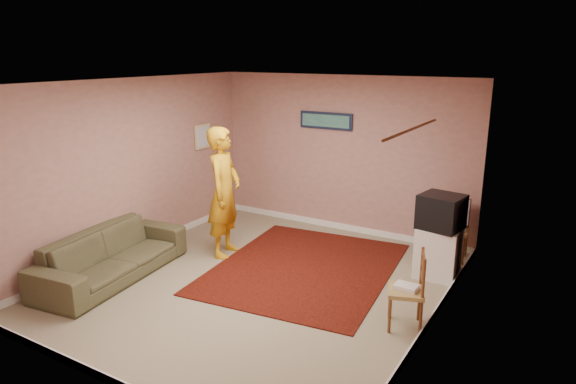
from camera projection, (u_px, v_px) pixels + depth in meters
The scene contains 26 objects.
ground at pixel (260, 283), 6.78m from camera, with size 5.00×5.00×0.00m, color gray.
wall_back at pixel (342, 155), 8.51m from camera, with size 4.50×0.02×2.60m, color tan.
wall_front at pixel (94, 253), 4.37m from camera, with size 4.50×0.02×2.60m, color tan.
wall_left at pixel (131, 168), 7.55m from camera, with size 0.02×5.00×2.60m, color tan.
wall_right at pixel (437, 216), 5.33m from camera, with size 0.02×5.00×2.60m, color tan.
ceiling at pixel (256, 82), 6.10m from camera, with size 4.50×5.00×0.02m, color white.
baseboard_back at pixel (340, 226), 8.83m from camera, with size 4.50×0.02×0.10m, color white.
baseboard_front at pixel (108, 379), 4.71m from camera, with size 4.50×0.02×0.10m, color white.
baseboard_left at pixel (138, 247), 7.87m from camera, with size 0.02×5.00×0.10m, color white.
baseboard_right at pixel (428, 324), 5.66m from camera, with size 0.02×5.00×0.10m, color white.
window at pixel (411, 227), 4.55m from camera, with size 0.01×1.10×1.50m, color black.
curtain_sheer at pixel (402, 253), 4.48m from camera, with size 0.01×0.75×2.10m, color silver.
curtain_floral at pixel (424, 230), 5.07m from camera, with size 0.01×0.35×2.10m, color beige.
curtain_rod at pixel (412, 129), 4.34m from camera, with size 0.02×0.02×1.40m, color brown.
picture_back at pixel (326, 121), 8.49m from camera, with size 0.95×0.04×0.28m.
picture_left at pixel (203, 136), 8.79m from camera, with size 0.04×0.38×0.42m.
area_rug at pixel (304, 268), 7.24m from camera, with size 2.34×2.93×0.02m, color black.
tv_cabinet at pixel (438, 252), 6.90m from camera, with size 0.54×0.49×0.69m, color white.
crt_tv at pixel (441, 212), 6.75m from camera, with size 0.61×0.56×0.46m.
chair_a at pixel (454, 223), 7.44m from camera, with size 0.44×0.42×0.48m.
dvd_player at pixel (454, 227), 7.46m from camera, with size 0.33×0.23×0.06m, color #A9A9AE.
blue_throw at pixel (456, 211), 7.44m from camera, with size 0.35×0.04×0.37m, color #99B3FB.
chair_b at pixel (407, 282), 5.57m from camera, with size 0.49×0.50×0.48m.
game_console at pixel (406, 287), 5.59m from camera, with size 0.25×0.18×0.05m, color white.
sofa at pixel (112, 255), 6.87m from camera, with size 2.21×0.86×0.64m, color #4C492E.
person at pixel (224, 192), 7.51m from camera, with size 0.70×0.46×1.93m, color orange.
Camera 1 is at (3.51, -5.15, 2.95)m, focal length 32.00 mm.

